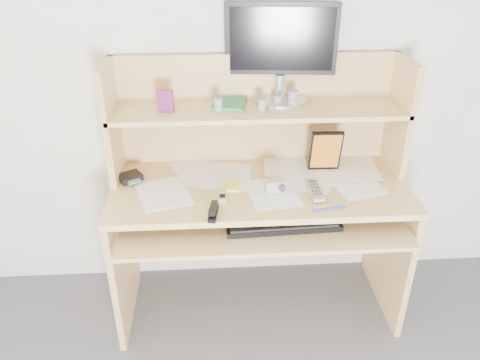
{
  "coord_description": "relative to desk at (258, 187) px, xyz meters",
  "views": [
    {
      "loc": [
        -0.22,
        -0.44,
        1.83
      ],
      "look_at": [
        -0.1,
        1.43,
        0.81
      ],
      "focal_mm": 35.0,
      "sensor_mm": 36.0,
      "label": 1
    }
  ],
  "objects": [
    {
      "name": "back_wall",
      "position": [
        0.0,
        0.24,
        0.56
      ],
      "size": [
        3.6,
        0.04,
        2.5
      ],
      "primitive_type": "cube",
      "color": "white",
      "rests_on": "floor"
    },
    {
      "name": "desk",
      "position": [
        0.0,
        0.0,
        0.0
      ],
      "size": [
        1.4,
        0.7,
        1.3
      ],
      "color": "tan",
      "rests_on": "floor"
    },
    {
      "name": "paper_clutter",
      "position": [
        0.0,
        -0.08,
        0.06
      ],
      "size": [
        1.32,
        0.54,
        0.01
      ],
      "primitive_type": "cube",
      "color": "silver",
      "rests_on": "desk"
    },
    {
      "name": "keyboard",
      "position": [
        0.08,
        -0.26,
        -0.03
      ],
      "size": [
        0.52,
        0.21,
        0.04
      ],
      "rotation": [
        0.0,
        0.0,
        0.05
      ],
      "color": "black",
      "rests_on": "desk"
    },
    {
      "name": "tv_remote",
      "position": [
        0.24,
        -0.17,
        0.07
      ],
      "size": [
        0.06,
        0.19,
        0.02
      ],
      "primitive_type": "cube",
      "rotation": [
        0.0,
        0.0,
        0.03
      ],
      "color": "gray",
      "rests_on": "paper_clutter"
    },
    {
      "name": "flip_phone",
      "position": [
        -0.18,
        -0.2,
        0.07
      ],
      "size": [
        0.05,
        0.08,
        0.02
      ],
      "primitive_type": "cube",
      "rotation": [
        0.0,
        0.0,
        -0.05
      ],
      "color": "#B2B1B4",
      "rests_on": "paper_clutter"
    },
    {
      "name": "stapler",
      "position": [
        -0.22,
        -0.33,
        0.08
      ],
      "size": [
        0.05,
        0.13,
        0.04
      ],
      "primitive_type": "cube",
      "rotation": [
        0.0,
        0.0,
        -0.14
      ],
      "color": "black",
      "rests_on": "paper_clutter"
    },
    {
      "name": "wallet",
      "position": [
        -0.62,
        0.01,
        0.07
      ],
      "size": [
        0.13,
        0.13,
        0.03
      ],
      "primitive_type": "cube",
      "rotation": [
        0.0,
        0.0,
        0.55
      ],
      "color": "black",
      "rests_on": "paper_clutter"
    },
    {
      "name": "sticky_note_pad",
      "position": [
        -0.14,
        -0.1,
        0.06
      ],
      "size": [
        0.09,
        0.09,
        0.01
      ],
      "primitive_type": "cube",
      "rotation": [
        0.0,
        0.0,
        -0.14
      ],
      "color": "gold",
      "rests_on": "desk"
    },
    {
      "name": "digital_camera",
      "position": [
        0.06,
        -0.15,
        0.09
      ],
      "size": [
        0.1,
        0.05,
        0.06
      ],
      "primitive_type": "cube",
      "rotation": [
        0.0,
        0.0,
        0.15
      ],
      "color": "#BBBBBD",
      "rests_on": "paper_clutter"
    },
    {
      "name": "game_case",
      "position": [
        0.33,
        0.04,
        0.17
      ],
      "size": [
        0.16,
        0.02,
        0.22
      ],
      "primitive_type": "cube",
      "rotation": [
        0.0,
        0.0,
        -0.02
      ],
      "color": "black",
      "rests_on": "paper_clutter"
    },
    {
      "name": "blue_pen",
      "position": [
        0.28,
        -0.32,
        0.07
      ],
      "size": [
        0.15,
        0.03,
        0.01
      ],
      "primitive_type": "cylinder",
      "rotation": [
        1.57,
        0.0,
        1.73
      ],
      "color": "#173DAE",
      "rests_on": "paper_clutter"
    },
    {
      "name": "card_box",
      "position": [
        -0.43,
        0.04,
        0.44
      ],
      "size": [
        0.08,
        0.03,
        0.1
      ],
      "primitive_type": "cube",
      "rotation": [
        0.0,
        0.0,
        -0.16
      ],
      "color": "maroon",
      "rests_on": "desk"
    },
    {
      "name": "shelf_book",
      "position": [
        -0.13,
        0.12,
        0.4
      ],
      "size": [
        0.18,
        0.22,
        0.02
      ],
      "primitive_type": "cube",
      "rotation": [
        0.0,
        0.0,
        -0.17
      ],
      "color": "#368758",
      "rests_on": "desk"
    },
    {
      "name": "chip_stack_a",
      "position": [
        0.01,
        0.03,
        0.41
      ],
      "size": [
        0.05,
        0.05,
        0.06
      ],
      "primitive_type": "cylinder",
      "rotation": [
        0.0,
        0.0,
        -0.32
      ],
      "color": "black",
      "rests_on": "desk"
    },
    {
      "name": "chip_stack_b",
      "position": [
        -0.19,
        0.04,
        0.42
      ],
      "size": [
        0.04,
        0.04,
        0.06
      ],
      "primitive_type": "cylinder",
      "rotation": [
        0.0,
        0.0,
        -0.01
      ],
      "color": "silver",
      "rests_on": "desk"
    },
    {
      "name": "chip_stack_c",
      "position": [
        0.09,
        0.1,
        0.41
      ],
      "size": [
        0.04,
        0.04,
        0.05
      ],
      "primitive_type": "cylinder",
      "rotation": [
        0.0,
        0.0,
        -0.08
      ],
      "color": "black",
      "rests_on": "desk"
    },
    {
      "name": "chip_stack_d",
      "position": [
        0.16,
        0.08,
        0.43
      ],
      "size": [
        0.05,
        0.05,
        0.08
      ],
      "primitive_type": "cylinder",
      "rotation": [
        0.0,
        0.0,
        -0.07
      ],
      "color": "silver",
      "rests_on": "desk"
    },
    {
      "name": "monitor",
      "position": [
        0.11,
        0.19,
        0.63
      ],
      "size": [
        0.53,
        0.26,
        0.45
      ],
      "rotation": [
        0.0,
        0.0,
        -0.1
      ],
      "color": "#B7B7BC",
      "rests_on": "desk"
    }
  ]
}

